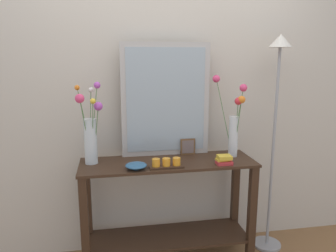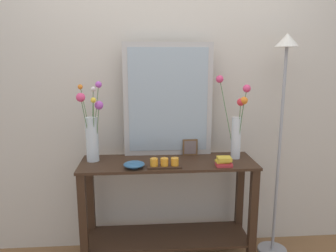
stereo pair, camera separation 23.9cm
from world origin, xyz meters
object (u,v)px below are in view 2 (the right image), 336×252
object	(u,v)px
vase_right	(236,124)
candle_tray	(164,163)
tall_vase_left	(92,131)
mirror_leaning	(168,100)
console_table	(168,202)
picture_frame_small	(190,147)
decorative_bowl	(134,164)
floor_lamp	(282,111)
book_stack	(224,162)

from	to	relation	value
vase_right	candle_tray	distance (m)	0.64
tall_vase_left	vase_right	xyz separation A→B (m)	(1.09, -0.01, 0.04)
mirror_leaning	candle_tray	size ratio (longest dim) A/B	3.62
console_table	picture_frame_small	xyz separation A→B (m)	(0.19, 0.15, 0.40)
console_table	decorative_bowl	distance (m)	0.45
tall_vase_left	picture_frame_small	xyz separation A→B (m)	(0.75, 0.10, -0.17)
picture_frame_small	decorative_bowl	xyz separation A→B (m)	(-0.44, -0.28, -0.04)
candle_tray	floor_lamp	bearing A→B (deg)	12.81
decorative_bowl	floor_lamp	world-z (taller)	floor_lamp
console_table	vase_right	size ratio (longest dim) A/B	2.07
book_stack	mirror_leaning	bearing A→B (deg)	140.17
picture_frame_small	book_stack	bearing A→B (deg)	-54.58
mirror_leaning	book_stack	xyz separation A→B (m)	(0.38, -0.31, -0.41)
mirror_leaning	candle_tray	distance (m)	0.52
vase_right	book_stack	world-z (taller)	vase_right
picture_frame_small	decorative_bowl	size ratio (longest dim) A/B	0.86
tall_vase_left	book_stack	distance (m)	0.99
tall_vase_left	decorative_bowl	world-z (taller)	tall_vase_left
console_table	mirror_leaning	distance (m)	0.79
vase_right	floor_lamp	bearing A→B (deg)	5.84
vase_right	mirror_leaning	bearing A→B (deg)	165.17
tall_vase_left	book_stack	size ratio (longest dim) A/B	5.14
mirror_leaning	candle_tray	bearing A→B (deg)	-99.16
console_table	picture_frame_small	world-z (taller)	picture_frame_small
candle_tray	floor_lamp	size ratio (longest dim) A/B	0.14
candle_tray	decorative_bowl	distance (m)	0.21
mirror_leaning	floor_lamp	distance (m)	0.89
decorative_bowl	tall_vase_left	bearing A→B (deg)	150.17
picture_frame_small	book_stack	distance (m)	0.35
floor_lamp	vase_right	bearing A→B (deg)	-174.16
console_table	candle_tray	size ratio (longest dim) A/B	5.37
console_table	floor_lamp	bearing A→B (deg)	5.14
candle_tray	mirror_leaning	bearing A→B (deg)	80.84
tall_vase_left	vase_right	bearing A→B (deg)	-0.46
picture_frame_small	floor_lamp	distance (m)	0.77
tall_vase_left	book_stack	world-z (taller)	tall_vase_left
vase_right	floor_lamp	size ratio (longest dim) A/B	0.35
vase_right	floor_lamp	xyz separation A→B (m)	(0.37, 0.04, 0.09)
mirror_leaning	tall_vase_left	xyz separation A→B (m)	(-0.58, -0.13, -0.21)
tall_vase_left	book_stack	bearing A→B (deg)	-11.14
mirror_leaning	decorative_bowl	world-z (taller)	mirror_leaning
console_table	book_stack	world-z (taller)	book_stack
console_table	vase_right	distance (m)	0.80
decorative_bowl	floor_lamp	distance (m)	1.21
book_stack	floor_lamp	xyz separation A→B (m)	(0.50, 0.22, 0.33)
vase_right	book_stack	distance (m)	0.33
vase_right	decorative_bowl	xyz separation A→B (m)	(-0.78, -0.17, -0.25)
vase_right	decorative_bowl	distance (m)	0.83
picture_frame_small	tall_vase_left	bearing A→B (deg)	-172.58
vase_right	book_stack	size ratio (longest dim) A/B	5.44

